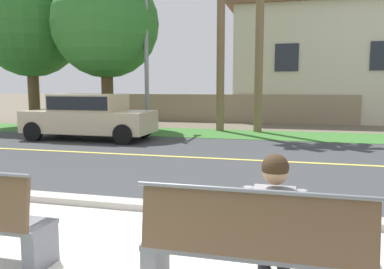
{
  "coord_description": "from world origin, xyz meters",
  "views": [
    {
      "loc": [
        1.74,
        -2.76,
        1.8
      ],
      "look_at": [
        0.17,
        3.37,
        1.0
      ],
      "focal_mm": 35.89,
      "sensor_mm": 36.0,
      "label": 1
    }
  ],
  "objects_px": {
    "bench_right": "(254,249)",
    "shade_tree_left": "(108,16)",
    "car_beige_near": "(89,114)",
    "seated_person_grey": "(274,218)",
    "shade_tree_far_left": "(32,18)",
    "streetlamp": "(148,35)"
  },
  "relations": [
    {
      "from": "seated_person_grey",
      "to": "car_beige_near",
      "type": "distance_m",
      "value": 10.62
    },
    {
      "from": "bench_right",
      "to": "shade_tree_far_left",
      "type": "bearing_deg",
      "value": 132.24
    },
    {
      "from": "seated_person_grey",
      "to": "streetlamp",
      "type": "xyz_separation_m",
      "value": [
        -5.22,
        10.86,
        3.08
      ]
    },
    {
      "from": "shade_tree_far_left",
      "to": "shade_tree_left",
      "type": "height_order",
      "value": "shade_tree_far_left"
    },
    {
      "from": "seated_person_grey",
      "to": "shade_tree_left",
      "type": "bearing_deg",
      "value": 122.26
    },
    {
      "from": "seated_person_grey",
      "to": "shade_tree_far_left",
      "type": "relative_size",
      "value": 0.17
    },
    {
      "from": "seated_person_grey",
      "to": "shade_tree_left",
      "type": "distance_m",
      "value": 13.71
    },
    {
      "from": "seated_person_grey",
      "to": "bench_right",
      "type": "bearing_deg",
      "value": -131.6
    },
    {
      "from": "shade_tree_left",
      "to": "seated_person_grey",
      "type": "bearing_deg",
      "value": -57.74
    },
    {
      "from": "shade_tree_left",
      "to": "streetlamp",
      "type": "bearing_deg",
      "value": -7.93
    },
    {
      "from": "bench_right",
      "to": "car_beige_near",
      "type": "height_order",
      "value": "car_beige_near"
    },
    {
      "from": "shade_tree_far_left",
      "to": "shade_tree_left",
      "type": "xyz_separation_m",
      "value": [
        3.89,
        -0.55,
        -0.17
      ]
    },
    {
      "from": "car_beige_near",
      "to": "shade_tree_left",
      "type": "distance_m",
      "value": 4.62
    },
    {
      "from": "car_beige_near",
      "to": "shade_tree_far_left",
      "type": "height_order",
      "value": "shade_tree_far_left"
    },
    {
      "from": "streetlamp",
      "to": "shade_tree_far_left",
      "type": "xyz_separation_m",
      "value": [
        -5.68,
        0.8,
        0.99
      ]
    },
    {
      "from": "seated_person_grey",
      "to": "streetlamp",
      "type": "relative_size",
      "value": 0.19
    },
    {
      "from": "streetlamp",
      "to": "shade_tree_far_left",
      "type": "distance_m",
      "value": 5.82
    },
    {
      "from": "shade_tree_left",
      "to": "bench_right",
      "type": "bearing_deg",
      "value": -58.69
    },
    {
      "from": "streetlamp",
      "to": "bench_right",
      "type": "bearing_deg",
      "value": -65.33
    },
    {
      "from": "bench_right",
      "to": "shade_tree_left",
      "type": "distance_m",
      "value": 13.83
    },
    {
      "from": "bench_right",
      "to": "streetlamp",
      "type": "bearing_deg",
      "value": 114.67
    },
    {
      "from": "streetlamp",
      "to": "shade_tree_left",
      "type": "relative_size",
      "value": 0.92
    }
  ]
}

